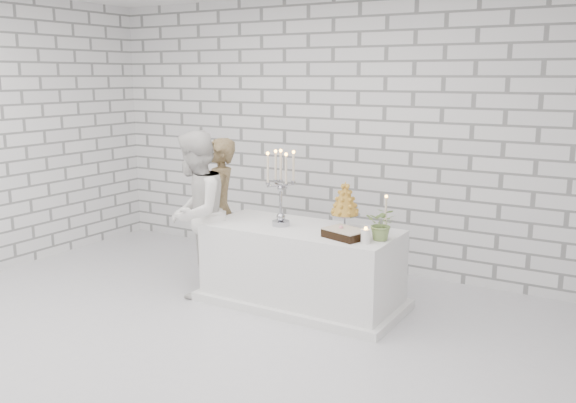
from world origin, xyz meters
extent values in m
cube|color=silver|center=(0.00, 0.00, 0.00)|extent=(6.00, 5.00, 0.01)
cube|color=white|center=(0.00, 2.50, 1.50)|extent=(6.00, 0.01, 3.00)
cube|color=white|center=(0.39, 1.14, 0.38)|extent=(1.80, 0.80, 0.75)
imported|color=brown|center=(-0.70, 1.33, 0.75)|extent=(0.60, 0.66, 1.50)
imported|color=white|center=(-0.65, 0.88, 0.81)|extent=(0.82, 0.93, 1.62)
cube|color=black|center=(0.90, 0.99, 0.79)|extent=(0.40, 0.34, 0.08)
cylinder|color=white|center=(1.12, 0.93, 0.81)|extent=(0.10, 0.10, 0.12)
cylinder|color=beige|center=(1.13, 1.35, 0.91)|extent=(0.07, 0.07, 0.32)
imported|color=olive|center=(1.20, 1.10, 0.89)|extent=(0.30, 0.27, 0.29)
camera|label=1|loc=(3.13, -3.71, 2.13)|focal=38.67mm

